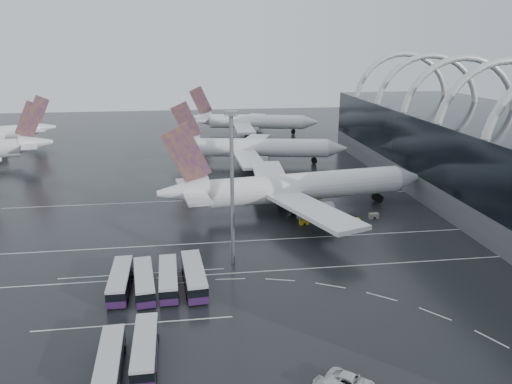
{
  "coord_description": "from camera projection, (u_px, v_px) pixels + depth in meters",
  "views": [
    {
      "loc": [
        -15.46,
        -79.71,
        38.45
      ],
      "look_at": [
        -1.17,
        22.19,
        7.0
      ],
      "focal_mm": 35.0,
      "sensor_mm": 36.0,
      "label": 1
    }
  ],
  "objects": [
    {
      "name": "bus_row_near_c",
      "position": [
        168.0,
        278.0,
        80.14
      ],
      "size": [
        3.41,
        12.83,
        3.13
      ],
      "rotation": [
        0.0,
        0.0,
        1.61
      ],
      "color": "#29133C",
      "rests_on": "ground"
    },
    {
      "name": "bus_row_far_a",
      "position": [
        110.0,
        361.0,
        59.59
      ],
      "size": [
        3.22,
        12.16,
        2.97
      ],
      "rotation": [
        0.0,
        0.0,
        1.61
      ],
      "color": "#29133C",
      "rests_on": "ground"
    },
    {
      "name": "lane_marking_near",
      "position": [
        282.0,
        270.0,
        86.89
      ],
      "size": [
        120.0,
        0.25,
        0.01
      ],
      "primitive_type": "cube",
      "color": "silver",
      "rests_on": "ground"
    },
    {
      "name": "airliner_main",
      "position": [
        293.0,
        188.0,
        115.59
      ],
      "size": [
        64.86,
        56.34,
        21.97
      ],
      "rotation": [
        0.0,
        0.0,
        0.15
      ],
      "color": "white",
      "rests_on": "ground"
    },
    {
      "name": "ground",
      "position": [
        280.0,
        265.0,
        88.78
      ],
      "size": [
        420.0,
        420.0,
        0.0
      ],
      "primitive_type": "plane",
      "color": "black",
      "rests_on": "ground"
    },
    {
      "name": "lane_marking_far",
      "position": [
        251.0,
        198.0,
        126.66
      ],
      "size": [
        120.0,
        0.25,
        0.01
      ],
      "primitive_type": "cube",
      "color": "silver",
      "rests_on": "ground"
    },
    {
      "name": "lane_marking_mid",
      "position": [
        269.0,
        240.0,
        100.15
      ],
      "size": [
        120.0,
        0.25,
        0.01
      ],
      "primitive_type": "cube",
      "color": "silver",
      "rests_on": "ground"
    },
    {
      "name": "bus_row_near_a",
      "position": [
        120.0,
        280.0,
        79.4
      ],
      "size": [
        3.18,
        12.91,
        3.17
      ],
      "rotation": [
        0.0,
        0.0,
        1.58
      ],
      "color": "#29133C",
      "rests_on": "ground"
    },
    {
      "name": "gse_cart_belly_e",
      "position": [
        316.0,
        198.0,
        124.5
      ],
      "size": [
        2.16,
        1.28,
        1.18
      ],
      "primitive_type": "cube",
      "color": "gold",
      "rests_on": "ground"
    },
    {
      "name": "gse_cart_belly_d",
      "position": [
        374.0,
        216.0,
        112.02
      ],
      "size": [
        2.11,
        1.25,
        1.15
      ],
      "primitive_type": "cube",
      "color": "slate",
      "rests_on": "ground"
    },
    {
      "name": "floodlight_mast",
      "position": [
        232.0,
        171.0,
        84.69
      ],
      "size": [
        2.09,
        2.09,
        27.31
      ],
      "color": "gray",
      "rests_on": "ground"
    },
    {
      "name": "bus_bay_line_north",
      "position": [
        142.0,
        274.0,
        85.59
      ],
      "size": [
        28.0,
        0.25,
        0.01
      ],
      "primitive_type": "cube",
      "color": "silver",
      "rests_on": "ground"
    },
    {
      "name": "airliner_gate_b",
      "position": [
        254.0,
        148.0,
        160.61
      ],
      "size": [
        57.6,
        51.13,
        20.04
      ],
      "rotation": [
        0.0,
        0.0,
        -0.18
      ],
      "color": "white",
      "rests_on": "ground"
    },
    {
      "name": "gse_cart_belly_a",
      "position": [
        354.0,
        222.0,
        108.27
      ],
      "size": [
        2.39,
        1.41,
        1.3
      ],
      "primitive_type": "cube",
      "color": "gold",
      "rests_on": "ground"
    },
    {
      "name": "bus_bay_line_south",
      "position": [
        134.0,
        324.0,
        70.44
      ],
      "size": [
        28.0,
        0.25,
        0.01
      ],
      "primitive_type": "cube",
      "color": "silver",
      "rests_on": "ground"
    },
    {
      "name": "gse_cart_belly_c",
      "position": [
        304.0,
        222.0,
        108.43
      ],
      "size": [
        2.0,
        1.18,
        1.09
      ],
      "primitive_type": "cube",
      "color": "gold",
      "rests_on": "ground"
    },
    {
      "name": "bus_row_far_b",
      "position": [
        145.0,
        349.0,
        61.9
      ],
      "size": [
        3.17,
        12.57,
        3.08
      ],
      "rotation": [
        0.0,
        0.0,
        1.59
      ],
      "color": "#29133C",
      "rests_on": "ground"
    },
    {
      "name": "bus_row_near_b",
      "position": [
        144.0,
        281.0,
        79.25
      ],
      "size": [
        4.28,
        12.99,
        3.14
      ],
      "rotation": [
        0.0,
        0.0,
        1.68
      ],
      "color": "#29133C",
      "rests_on": "ground"
    },
    {
      "name": "van_curve_a",
      "position": [
        352.0,
        382.0,
        57.17
      ],
      "size": [
        6.27,
        6.05,
        1.66
      ],
      "primitive_type": "imported",
      "rotation": [
        0.0,
        0.0,
        0.83
      ],
      "color": "silver",
      "rests_on": "ground"
    },
    {
      "name": "airliner_gate_c",
      "position": [
        250.0,
        122.0,
        212.19
      ],
      "size": [
        55.65,
        50.51,
        19.96
      ],
      "rotation": [
        0.0,
        0.0,
        -0.23
      ],
      "color": "white",
      "rests_on": "ground"
    },
    {
      "name": "bus_row_near_d",
      "position": [
        194.0,
        276.0,
        80.79
      ],
      "size": [
        4.16,
        14.02,
        3.4
      ],
      "rotation": [
        0.0,
        0.0,
        1.65
      ],
      "color": "#29133C",
      "rests_on": "ground"
    }
  ]
}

